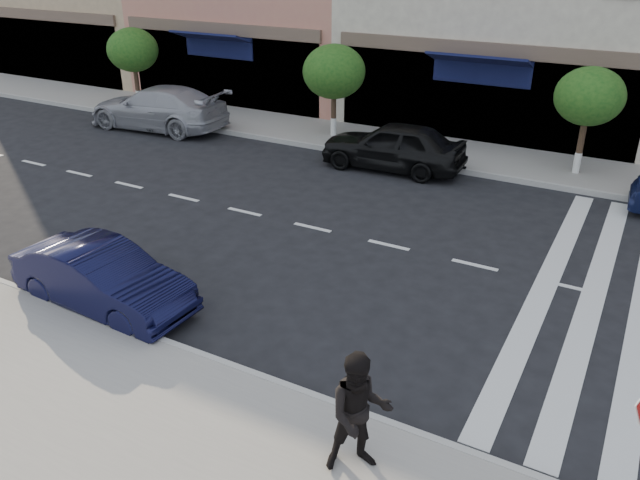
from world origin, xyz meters
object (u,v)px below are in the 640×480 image
(walker, at_px, (359,413))
(car_far_left, at_px, (158,108))
(car_near_mid, at_px, (103,278))
(car_far_mid, at_px, (393,146))

(walker, distance_m, car_far_left, 17.67)
(car_far_left, bearing_deg, walker, 46.17)
(car_near_mid, bearing_deg, car_far_mid, -7.51)
(car_far_left, bearing_deg, car_far_mid, 85.97)
(car_far_mid, bearing_deg, walker, 18.11)
(car_far_mid, bearing_deg, car_near_mid, -12.31)
(walker, xyz_separation_m, car_far_mid, (-4.29, 11.32, -0.28))
(car_near_mid, xyz_separation_m, car_far_left, (-7.56, 9.92, 0.16))
(car_far_left, height_order, car_far_mid, car_far_left)
(car_near_mid, distance_m, car_far_mid, 10.04)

